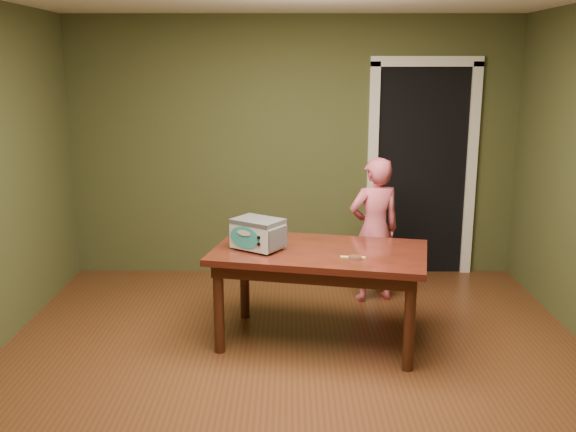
% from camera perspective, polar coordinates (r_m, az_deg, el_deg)
% --- Properties ---
extents(floor, '(5.00, 5.00, 0.00)m').
position_cam_1_polar(floor, '(4.48, 0.62, -14.94)').
color(floor, brown).
rests_on(floor, ground).
extents(room_shell, '(4.52, 5.02, 2.61)m').
position_cam_1_polar(room_shell, '(3.97, 0.69, 7.31)').
color(room_shell, '#414625').
rests_on(room_shell, ground).
extents(doorway, '(1.10, 0.66, 2.25)m').
position_cam_1_polar(doorway, '(6.94, 11.28, 4.25)').
color(doorway, black).
rests_on(doorway, ground).
extents(dining_table, '(1.75, 1.21, 0.75)m').
position_cam_1_polar(dining_table, '(4.92, 2.82, -4.10)').
color(dining_table, '#34160B').
rests_on(dining_table, floor).
extents(toy_oven, '(0.44, 0.41, 0.24)m').
position_cam_1_polar(toy_oven, '(4.86, -2.71, -1.51)').
color(toy_oven, '#4C4F54').
rests_on(toy_oven, dining_table).
extents(baking_pan, '(0.10, 0.10, 0.02)m').
position_cam_1_polar(baking_pan, '(4.67, 5.97, -3.69)').
color(baking_pan, silver).
rests_on(baking_pan, dining_table).
extents(spatula, '(0.18, 0.05, 0.01)m').
position_cam_1_polar(spatula, '(4.70, 5.79, -3.66)').
color(spatula, '#FCF16D').
rests_on(spatula, dining_table).
extents(child, '(0.55, 0.44, 1.33)m').
position_cam_1_polar(child, '(5.84, 7.69, -1.24)').
color(child, '#DB5A70').
rests_on(child, floor).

